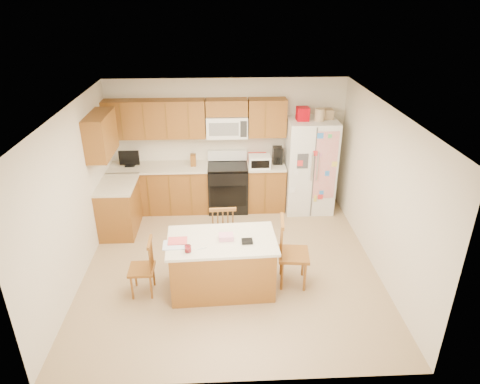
{
  "coord_description": "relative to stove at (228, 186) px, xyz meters",
  "views": [
    {
      "loc": [
        -0.12,
        -5.64,
        3.98
      ],
      "look_at": [
        0.16,
        0.35,
        1.11
      ],
      "focal_mm": 32.0,
      "sensor_mm": 36.0,
      "label": 1
    }
  ],
  "objects": [
    {
      "name": "stove",
      "position": [
        0.0,
        0.0,
        0.0
      ],
      "size": [
        0.76,
        0.65,
        1.13
      ],
      "color": "black",
      "rests_on": "ground"
    },
    {
      "name": "refrigerator",
      "position": [
        1.57,
        -0.06,
        0.45
      ],
      "size": [
        0.9,
        0.79,
        2.04
      ],
      "color": "white",
      "rests_on": "ground"
    },
    {
      "name": "windsor_chair_back",
      "position": [
        -0.12,
        -1.75,
        -0.0
      ],
      "size": [
        0.44,
        0.42,
        0.99
      ],
      "color": "brown",
      "rests_on": "ground"
    },
    {
      "name": "windsor_chair_right",
      "position": [
        0.87,
        -2.43,
        0.03
      ],
      "size": [
        0.48,
        0.5,
        1.06
      ],
      "color": "brown",
      "rests_on": "ground"
    },
    {
      "name": "island",
      "position": [
        -0.14,
        -2.52,
        -0.05
      ],
      "size": [
        1.57,
        0.95,
        0.92
      ],
      "color": "brown",
      "rests_on": "ground"
    },
    {
      "name": "windsor_chair_left",
      "position": [
        -1.25,
        -2.56,
        -0.07
      ],
      "size": [
        0.36,
        0.38,
        0.86
      ],
      "color": "brown",
      "rests_on": "ground"
    },
    {
      "name": "room_shell",
      "position": [
        0.0,
        -1.94,
        0.97
      ],
      "size": [
        4.6,
        4.6,
        2.52
      ],
      "color": "beige",
      "rests_on": "ground"
    },
    {
      "name": "ground",
      "position": [
        0.0,
        -1.94,
        -0.47
      ],
      "size": [
        4.5,
        4.5,
        0.0
      ],
      "primitive_type": "plane",
      "color": "#A48061",
      "rests_on": "ground"
    },
    {
      "name": "cabinetry",
      "position": [
        -0.98,
        -0.15,
        0.44
      ],
      "size": [
        3.36,
        1.56,
        2.15
      ],
      "color": "brown",
      "rests_on": "ground"
    }
  ]
}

